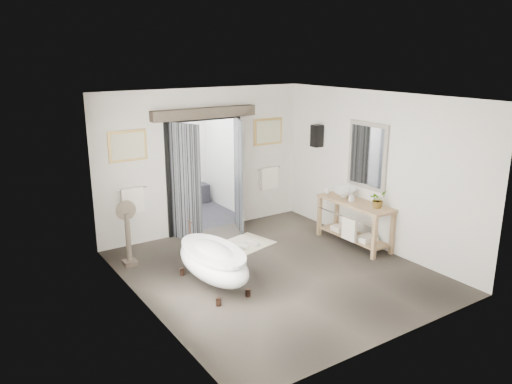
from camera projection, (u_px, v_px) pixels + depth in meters
ground_plane at (276, 271)px, 8.39m from camera, size 5.00×5.00×0.00m
room_shell at (280, 165)px, 7.77m from camera, size 4.52×5.02×2.91m
shower_room at (174, 173)px, 11.35m from camera, size 2.22×2.01×2.51m
back_wall_dressing at (208, 157)px, 9.83m from camera, size 3.82×0.78×2.52m
clawfoot_tub at (213, 261)px, 7.78m from camera, size 0.78×1.74×0.85m
vanity at (354, 219)px, 9.44m from camera, size 0.57×1.60×0.85m
pedestal_mirror at (128, 238)px, 8.52m from camera, size 0.34×0.22×1.16m
rug at (241, 246)px, 9.49m from camera, size 1.36×1.07×0.01m
slippers at (247, 245)px, 9.44m from camera, size 0.46×0.30×0.05m
basin at (344, 193)px, 9.65m from camera, size 0.52×0.52×0.17m
plant at (378, 199)px, 8.94m from camera, size 0.33×0.30×0.33m
soap_bottle_a at (352, 197)px, 9.36m from camera, size 0.09×0.09×0.17m
soap_bottle_b at (327, 190)px, 9.89m from camera, size 0.14×0.14×0.15m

